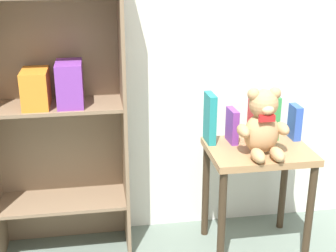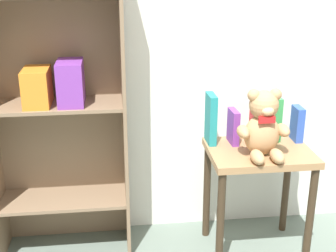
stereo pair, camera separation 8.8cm
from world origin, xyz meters
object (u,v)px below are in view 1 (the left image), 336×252
book_standing_purple (232,126)px  book_standing_red (253,119)px  book_standing_teal (210,118)px  book_standing_green (273,117)px  display_table (257,168)px  bookshelf_side (54,83)px  book_standing_blue (295,122)px  teddy_bear (263,125)px

book_standing_purple → book_standing_red: 0.12m
book_standing_teal → book_standing_green: 0.35m
book_standing_purple → book_standing_green: (0.23, 0.02, 0.03)m
display_table → book_standing_red: size_ratio=2.49×
book_standing_red → book_standing_green: 0.12m
bookshelf_side → display_table: (1.02, -0.19, -0.46)m
book_standing_teal → book_standing_blue: bearing=-3.8°
book_standing_green → book_standing_blue: 0.12m
book_standing_green → bookshelf_side: bearing=174.6°
display_table → book_standing_blue: 0.33m
bookshelf_side → book_standing_purple: 0.95m
bookshelf_side → book_standing_blue: bookshelf_side is taller
book_standing_green → book_standing_purple: bearing=-176.8°
teddy_bear → book_standing_green: teddy_bear is taller
display_table → teddy_bear: bearing=-102.0°
book_standing_teal → book_standing_purple: (0.12, -0.02, -0.04)m
teddy_bear → book_standing_teal: bearing=137.5°
book_standing_red → book_standing_blue: bearing=-0.1°
bookshelf_side → book_standing_green: bearing=-2.8°
book_standing_purple → book_standing_blue: size_ratio=0.98×
bookshelf_side → book_standing_purple: (0.91, -0.08, -0.25)m
book_standing_purple → book_standing_green: 0.24m
book_standing_purple → book_standing_blue: book_standing_blue is taller
bookshelf_side → book_standing_red: 1.05m
bookshelf_side → book_standing_red: (1.02, -0.07, -0.22)m
bookshelf_side → book_standing_blue: (1.26, -0.08, -0.25)m
display_table → book_standing_green: size_ratio=2.52×
book_standing_teal → book_standing_blue: size_ratio=1.42×
book_standing_purple → bookshelf_side: bearing=172.8°
display_table → book_standing_green: bearing=48.2°
bookshelf_side → book_standing_blue: bearing=-3.6°
book_standing_teal → book_standing_green: book_standing_teal is taller
display_table → book_standing_red: book_standing_red is taller
book_standing_teal → book_standing_green: size_ratio=1.11×
book_standing_teal → book_standing_red: (0.23, -0.01, -0.01)m
book_standing_green → book_standing_teal: bearing=177.6°
book_standing_purple → book_standing_green: bearing=3.6°
display_table → book_standing_purple: bearing=137.6°
book_standing_purple → book_standing_red: (0.12, 0.01, 0.03)m
display_table → bookshelf_side: bearing=169.7°
book_standing_blue → bookshelf_side: bearing=177.0°
bookshelf_side → display_table: bearing=-10.3°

